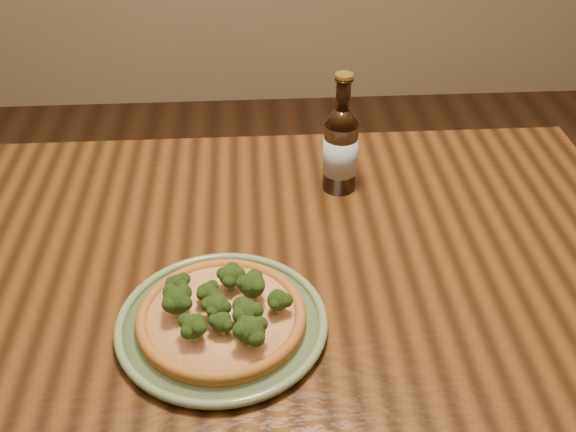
{
  "coord_description": "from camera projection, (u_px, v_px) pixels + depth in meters",
  "views": [
    {
      "loc": [
        0.1,
        -0.76,
        1.49
      ],
      "look_at": [
        0.16,
        0.15,
        0.82
      ],
      "focal_mm": 42.0,
      "sensor_mm": 36.0,
      "label": 1
    }
  ],
  "objects": [
    {
      "name": "table",
      "position": [
        201.0,
        311.0,
        1.18
      ],
      "size": [
        1.6,
        0.9,
        0.75
      ],
      "color": "#4B2A10",
      "rests_on": "ground"
    },
    {
      "name": "plate",
      "position": [
        222.0,
        323.0,
        1.01
      ],
      "size": [
        0.32,
        0.32,
        0.02
      ],
      "rotation": [
        0.0,
        0.0,
        0.31
      ],
      "color": "#667C55",
      "rests_on": "table"
    },
    {
      "name": "pizza",
      "position": [
        222.0,
        315.0,
        1.0
      ],
      "size": [
        0.25,
        0.25,
        0.07
      ],
      "rotation": [
        0.0,
        0.0,
        -0.17
      ],
      "color": "#9E6123",
      "rests_on": "plate"
    },
    {
      "name": "beer_bottle",
      "position": [
        340.0,
        148.0,
        1.28
      ],
      "size": [
        0.07,
        0.07,
        0.24
      ],
      "rotation": [
        0.0,
        0.0,
        0.13
      ],
      "color": "black",
      "rests_on": "table"
    }
  ]
}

